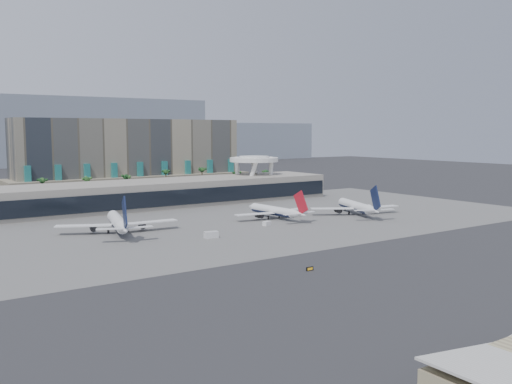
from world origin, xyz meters
TOP-DOWN VIEW (x-y plane):
  - ground at (0.00, 0.00)m, footprint 900.00×900.00m
  - apron_pad at (0.00, 55.00)m, footprint 260.00×130.00m
  - mountain_ridge at (27.88, 470.00)m, footprint 680.00×60.00m
  - hotel at (10.00, 174.41)m, footprint 140.00×30.00m
  - terminal at (0.00, 109.84)m, footprint 170.00×32.50m
  - saucer_structure at (55.00, 116.00)m, footprint 26.00×26.00m
  - palm_row at (7.00, 145.00)m, footprint 157.80×2.80m
  - airliner_left at (-46.02, 52.36)m, footprint 41.04×42.59m
  - airliner_centre at (18.06, 47.52)m, footprint 35.96×37.07m
  - airliner_right at (52.84, 36.40)m, footprint 37.94×39.19m
  - service_vehicle_a at (-24.34, 25.79)m, footprint 4.88×2.97m
  - service_vehicle_b at (5.38, 35.63)m, footprint 3.56×2.71m
  - taxiway_sign at (-26.11, -26.66)m, footprint 2.18×0.39m

SIDE VIEW (x-z plane):
  - ground at x=0.00m, z-range 0.00..0.00m
  - apron_pad at x=0.00m, z-range 0.00..0.06m
  - taxiway_sign at x=-26.11m, z-range 0.00..0.99m
  - service_vehicle_b at x=5.38m, z-range 0.00..1.62m
  - service_vehicle_a at x=-24.34m, z-range 0.00..2.23m
  - airliner_centre at x=18.06m, z-range -3.17..9.62m
  - airliner_right at x=52.84m, z-range -3.51..10.64m
  - airliner_left at x=-46.02m, z-range -3.72..11.28m
  - terminal at x=0.00m, z-range -0.73..13.77m
  - palm_row at x=7.00m, z-range 3.95..17.05m
  - hotel at x=10.00m, z-range -4.19..37.81m
  - saucer_structure at x=55.00m, z-range 7.51..29.40m
  - mountain_ridge at x=27.88m, z-range -5.11..64.89m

